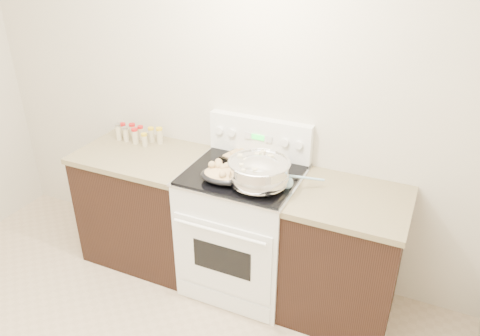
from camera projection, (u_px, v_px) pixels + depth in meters
The scene contains 10 objects.
room_shell at pixel (6, 140), 1.77m from camera, with size 4.10×3.60×2.75m.
counter_left at pixel (147, 205), 3.67m from camera, with size 0.93×0.67×0.92m.
counter_right at pixel (344, 257), 3.10m from camera, with size 0.73×0.67×0.92m.
kitchen_range at pixel (243, 228), 3.35m from camera, with size 0.78×0.73×1.22m.
mixing_bowl at pixel (259, 174), 2.93m from camera, with size 0.43×0.43×0.23m.
roasting_pan at pixel (228, 174), 3.02m from camera, with size 0.43×0.36×0.11m.
baking_sheet at pixel (251, 158), 3.28m from camera, with size 0.45×0.37×0.06m.
wooden_spoon at pixel (251, 172), 3.12m from camera, with size 0.20×0.21×0.04m.
blue_ladle at pixel (288, 182), 2.95m from camera, with size 0.26×0.18×0.11m.
spice_jars at pixel (137, 134), 3.62m from camera, with size 0.39×0.15×0.13m.
Camera 1 is at (1.47, -1.10, 2.43)m, focal length 35.00 mm.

